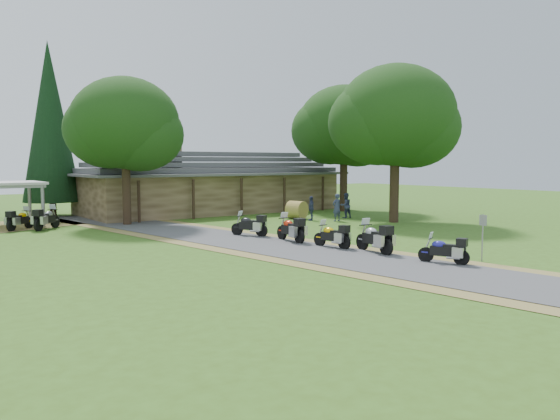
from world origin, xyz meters
TOP-DOWN VIEW (x-y plane):
  - ground at (0.00, 0.00)m, footprint 120.00×120.00m
  - driveway at (-0.50, 4.00)m, footprint 51.95×51.95m
  - lodge at (6.00, 24.00)m, footprint 21.40×9.40m
  - motorcycle_row_a at (1.96, -1.57)m, footprint 1.21×1.84m
  - motorcycle_row_b at (1.71, 1.92)m, footprint 0.98×2.20m
  - motorcycle_row_c at (1.15, 4.07)m, footprint 0.89×1.92m
  - motorcycle_row_d at (0.79, 6.76)m, footprint 0.85×2.12m
  - motorcycle_row_e at (0.27, 9.74)m, footprint 1.44×2.01m
  - motorcycle_carport_a at (-9.11, 20.12)m, footprint 1.89×1.75m
  - motorcycle_carport_b at (-7.79, 19.38)m, footprint 2.00×1.91m
  - person_a at (9.15, 12.49)m, footprint 0.63×0.46m
  - person_b at (11.10, 13.67)m, footprint 0.66×0.52m
  - person_c at (8.08, 13.90)m, footprint 0.65×0.69m
  - hay_bale at (8.03, 15.43)m, footprint 1.52×1.45m
  - sign_post at (3.64, -2.17)m, footprint 0.34×0.06m
  - oak_lodge_left at (-3.05, 18.88)m, footprint 6.81×6.81m
  - oak_lodge_right at (14.90, 17.97)m, footprint 7.58×7.58m
  - oak_driveway at (11.82, 9.79)m, footprint 7.84×7.84m
  - cedar_near at (-5.37, 27.66)m, footprint 4.13×4.13m

SIDE VIEW (x-z plane):
  - ground at x=0.00m, z-range 0.00..0.00m
  - driveway at x=-0.50m, z-range 0.00..0.00m
  - motorcycle_row_a at x=1.96m, z-range 0.00..1.20m
  - hay_bale at x=8.03m, z-range 0.00..1.26m
  - motorcycle_row_c at x=1.15m, z-range 0.00..1.26m
  - motorcycle_row_e at x=0.27m, z-range 0.00..1.32m
  - motorcycle_carport_a at x=-9.11m, z-range 0.00..1.33m
  - motorcycle_row_d at x=0.79m, z-range 0.00..1.42m
  - motorcycle_carport_b at x=-7.79m, z-range 0.00..1.43m
  - motorcycle_row_b at x=1.71m, z-range 0.00..1.46m
  - sign_post at x=3.64m, z-range 0.00..1.91m
  - person_c at x=8.08m, z-range 0.00..1.97m
  - person_b at x=11.10m, z-range 0.00..2.12m
  - person_a at x=9.15m, z-range 0.00..2.19m
  - lodge at x=6.00m, z-range 0.00..4.90m
  - oak_lodge_left at x=-3.05m, z-range 0.00..10.41m
  - oak_lodge_right at x=14.90m, z-range 0.00..11.28m
  - oak_driveway at x=11.82m, z-range 0.00..11.40m
  - cedar_near at x=-5.37m, z-range 0.00..12.83m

